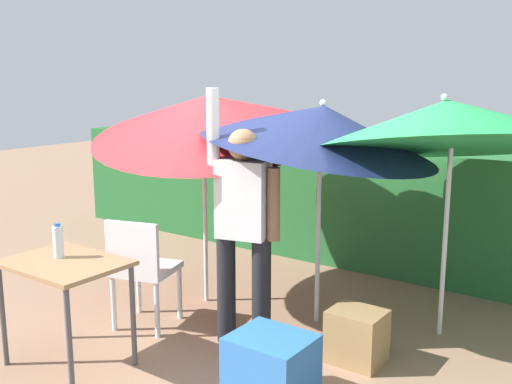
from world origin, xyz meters
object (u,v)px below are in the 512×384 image
object	(u,v)px
umbrella_orange	(448,124)
bottle_water	(58,241)
umbrella_yellow	(321,127)
cooler_box	(271,370)
umbrella_rainbow	(208,115)
folding_table	(65,274)
person_vendor	(243,222)
crate_cardboard	(357,336)
chair_plastic	(141,266)

from	to	relation	value
umbrella_orange	bottle_water	bearing A→B (deg)	-135.36
bottle_water	umbrella_yellow	bearing A→B (deg)	56.29
umbrella_orange	cooler_box	world-z (taller)	umbrella_orange
umbrella_rainbow	folding_table	size ratio (longest dim) A/B	2.60
umbrella_yellow	person_vendor	world-z (taller)	umbrella_yellow
cooler_box	folding_table	bearing A→B (deg)	-163.99
umbrella_rainbow	umbrella_yellow	distance (m)	1.00
umbrella_yellow	folding_table	distance (m)	2.15
person_vendor	bottle_water	bearing A→B (deg)	-132.63
person_vendor	folding_table	distance (m)	1.27
umbrella_orange	cooler_box	distance (m)	2.15
umbrella_orange	crate_cardboard	xyz separation A→B (m)	(-0.29, -0.77, -1.43)
chair_plastic	cooler_box	bearing A→B (deg)	-12.61
person_vendor	umbrella_yellow	bearing A→B (deg)	71.85
person_vendor	folding_table	xyz separation A→B (m)	(-0.77, -0.96, -0.28)
umbrella_rainbow	bottle_water	distance (m)	1.64
umbrella_yellow	crate_cardboard	bearing A→B (deg)	-39.00
umbrella_yellow	cooler_box	world-z (taller)	umbrella_yellow
umbrella_rainbow	cooler_box	bearing A→B (deg)	-37.77
person_vendor	crate_cardboard	bearing A→B (deg)	15.85
umbrella_rainbow	chair_plastic	distance (m)	1.35
folding_table	bottle_water	bearing A→B (deg)	163.51
chair_plastic	folding_table	size ratio (longest dim) A/B	1.11
person_vendor	bottle_water	size ratio (longest dim) A/B	7.83
umbrella_orange	umbrella_yellow	size ratio (longest dim) A/B	1.09
crate_cardboard	umbrella_yellow	bearing A→B (deg)	141.00
umbrella_yellow	bottle_water	bearing A→B (deg)	-123.71
umbrella_yellow	person_vendor	bearing A→B (deg)	-108.15
umbrella_rainbow	folding_table	distance (m)	1.77
cooler_box	bottle_water	bearing A→B (deg)	-165.86
bottle_water	crate_cardboard	bearing A→B (deg)	34.91
crate_cardboard	umbrella_rainbow	bearing A→B (deg)	169.88
umbrella_rainbow	folding_table	world-z (taller)	umbrella_rainbow
chair_plastic	umbrella_rainbow	bearing A→B (deg)	85.06
crate_cardboard	bottle_water	size ratio (longest dim) A/B	1.56
umbrella_rainbow	umbrella_orange	xyz separation A→B (m)	(1.85, 0.49, -0.02)
bottle_water	umbrella_orange	bearing A→B (deg)	44.64
folding_table	umbrella_rainbow	bearing A→B (deg)	89.08
umbrella_rainbow	person_vendor	xyz separation A→B (m)	(0.75, -0.51, -0.70)
umbrella_rainbow	bottle_water	xyz separation A→B (m)	(-0.11, -1.45, -0.77)
umbrella_yellow	chair_plastic	xyz separation A→B (m)	(-1.04, -0.94, -1.07)
umbrella_yellow	umbrella_rainbow	bearing A→B (deg)	-168.93
umbrella_orange	bottle_water	size ratio (longest dim) A/B	8.65
person_vendor	crate_cardboard	xyz separation A→B (m)	(0.81, 0.23, -0.75)
person_vendor	cooler_box	world-z (taller)	person_vendor
cooler_box	crate_cardboard	size ratio (longest dim) A/B	1.27
umbrella_orange	folding_table	world-z (taller)	umbrella_orange
chair_plastic	cooler_box	xyz separation A→B (m)	(1.44, -0.32, -0.29)
cooler_box	crate_cardboard	bearing A→B (deg)	77.24
umbrella_orange	umbrella_yellow	bearing A→B (deg)	-160.86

